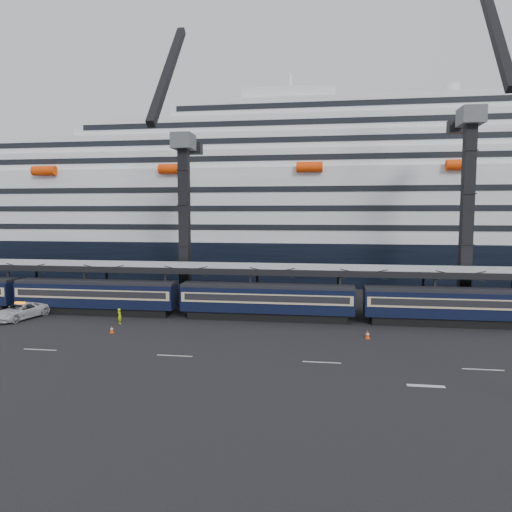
% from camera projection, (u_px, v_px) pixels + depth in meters
% --- Properties ---
extents(ground, '(260.00, 260.00, 0.00)m').
position_uv_depth(ground, '(345.00, 349.00, 39.53)').
color(ground, black).
rests_on(ground, ground).
extents(lane_markings, '(111.00, 4.27, 0.02)m').
position_uv_depth(lane_markings, '(462.00, 374.00, 33.24)').
color(lane_markings, beige).
rests_on(lane_markings, ground).
extents(train, '(133.05, 3.00, 4.05)m').
position_uv_depth(train, '(297.00, 300.00, 49.83)').
color(train, black).
rests_on(train, ground).
extents(canopy, '(130.00, 6.25, 5.53)m').
position_uv_depth(canopy, '(339.00, 269.00, 52.84)').
color(canopy, gray).
rests_on(canopy, ground).
extents(cruise_ship, '(214.09, 28.84, 34.00)m').
position_uv_depth(cruise_ship, '(327.00, 210.00, 83.88)').
color(cruise_ship, black).
rests_on(cruise_ship, ground).
extents(crane_dark_near, '(4.50, 17.75, 35.08)m').
position_uv_depth(crane_dark_near, '(183.00, 212.00, 59.53)').
color(crane_dark_near, '#4F5257').
rests_on(crane_dark_near, ground).
extents(crane_dark_mid, '(4.50, 18.24, 39.64)m').
position_uv_depth(crane_dark_mid, '(469.00, 199.00, 53.54)').
color(crane_dark_mid, '#4F5257').
rests_on(crane_dark_mid, ground).
extents(pickup_truck, '(4.30, 6.78, 1.74)m').
position_uv_depth(pickup_truck, '(20.00, 311.00, 50.63)').
color(pickup_truck, silver).
rests_on(pickup_truck, ground).
extents(worker, '(0.72, 0.68, 1.65)m').
position_uv_depth(worker, '(120.00, 316.00, 48.32)').
color(worker, '#BADC0B').
rests_on(worker, ground).
extents(traffic_cone_c, '(0.37, 0.37, 0.75)m').
position_uv_depth(traffic_cone_c, '(112.00, 329.00, 44.71)').
color(traffic_cone_c, '#FF4108').
rests_on(traffic_cone_c, ground).
extents(traffic_cone_d, '(0.42, 0.42, 0.83)m').
position_uv_depth(traffic_cone_d, '(368.00, 334.00, 42.65)').
color(traffic_cone_d, '#FF4108').
rests_on(traffic_cone_d, ground).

